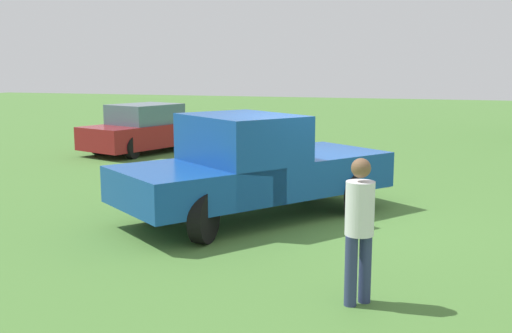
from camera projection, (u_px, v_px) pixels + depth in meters
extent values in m
plane|color=#477533|center=(312.00, 220.00, 10.38)|extent=(80.00, 80.00, 0.00)
cylinder|color=black|center=(295.00, 178.00, 12.12)|extent=(0.80, 0.22, 0.80)
cylinder|color=black|center=(354.00, 192.00, 10.79)|extent=(0.80, 0.22, 0.80)
cylinder|color=black|center=(154.00, 198.00, 10.31)|extent=(0.80, 0.22, 0.80)
cylinder|color=black|center=(204.00, 217.00, 8.98)|extent=(0.80, 0.22, 0.80)
cube|color=#144799|center=(319.00, 167.00, 11.35)|extent=(2.74, 2.74, 0.64)
cube|color=#144799|center=(242.00, 156.00, 10.26)|extent=(2.43, 2.51, 1.40)
cube|color=slate|center=(242.00, 130.00, 10.19)|extent=(2.14, 2.25, 0.48)
cube|color=#144799|center=(193.00, 185.00, 9.76)|extent=(3.06, 2.98, 0.60)
cube|color=silver|center=(353.00, 176.00, 11.92)|extent=(1.21, 1.59, 0.16)
cylinder|color=black|center=(167.00, 135.00, 20.34)|extent=(0.66, 0.20, 0.66)
cylinder|color=black|center=(200.00, 138.00, 19.45)|extent=(0.66, 0.20, 0.66)
cylinder|color=black|center=(98.00, 143.00, 18.03)|extent=(0.66, 0.20, 0.66)
cylinder|color=black|center=(132.00, 147.00, 17.15)|extent=(0.66, 0.20, 0.66)
cube|color=maroon|center=(151.00, 134.00, 18.71)|extent=(4.74, 3.09, 0.68)
cube|color=slate|center=(145.00, 114.00, 18.43)|extent=(2.34, 2.09, 0.60)
cylinder|color=navy|center=(351.00, 271.00, 6.62)|extent=(0.14, 0.14, 0.80)
cylinder|color=navy|center=(365.00, 268.00, 6.72)|extent=(0.14, 0.14, 0.80)
cylinder|color=silver|center=(360.00, 208.00, 6.55)|extent=(0.45, 0.45, 0.60)
sphere|color=brown|center=(361.00, 168.00, 6.48)|extent=(0.22, 0.22, 0.22)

